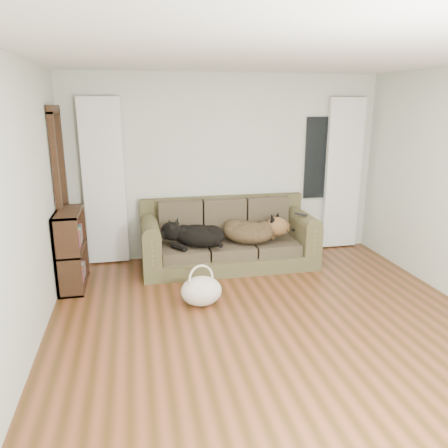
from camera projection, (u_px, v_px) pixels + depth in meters
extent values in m
plane|color=#482E12|center=(278.00, 335.00, 4.26)|extent=(5.00, 5.00, 0.00)
plane|color=white|center=(289.00, 51.00, 3.57)|extent=(5.00, 5.00, 0.00)
cube|color=beige|center=(225.00, 167.00, 6.27)|extent=(4.50, 0.04, 2.60)
cube|color=beige|center=(14.00, 219.00, 3.48)|extent=(0.04, 5.00, 2.60)
cube|color=white|center=(104.00, 183.00, 5.91)|extent=(0.55, 0.08, 2.25)
cube|color=white|center=(343.00, 174.00, 6.59)|extent=(0.55, 0.08, 2.25)
cube|color=black|center=(321.00, 158.00, 6.50)|extent=(0.50, 0.03, 1.20)
cube|color=black|center=(62.00, 197.00, 5.49)|extent=(0.07, 0.60, 2.10)
cube|color=#4B4533|center=(229.00, 234.00, 5.99)|extent=(2.36, 1.02, 0.97)
ellipsoid|color=black|center=(197.00, 236.00, 5.80)|extent=(0.83, 0.76, 0.29)
ellipsoid|color=black|center=(251.00, 232.00, 5.95)|extent=(0.90, 0.82, 0.33)
cube|color=black|center=(301.00, 214.00, 5.95)|extent=(0.14, 0.18, 0.02)
ellipsoid|color=silver|center=(201.00, 292.00, 4.87)|extent=(0.48, 0.38, 0.34)
cube|color=black|center=(71.00, 247.00, 5.30)|extent=(0.29, 0.77, 0.96)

